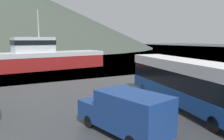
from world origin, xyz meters
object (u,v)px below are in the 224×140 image
at_px(tour_bus, 184,81).
at_px(fishing_boat, 44,57).
at_px(delivery_van, 126,112).
at_px(small_boat, 82,59).

xyz_separation_m(tour_bus, fishing_boat, (-4.62, 25.91, 0.12)).
bearing_deg(delivery_van, fishing_boat, 74.84).
distance_m(tour_bus, fishing_boat, 26.32).
height_order(delivery_van, small_boat, delivery_van).
bearing_deg(fishing_boat, small_boat, 124.25).
bearing_deg(tour_bus, small_boat, 93.06).
bearing_deg(fishing_boat, tour_bus, 4.11).
distance_m(delivery_van, fishing_boat, 27.92).
distance_m(fishing_boat, small_boat, 13.14).
xyz_separation_m(delivery_van, fishing_boat, (1.60, 27.87, 0.83)).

